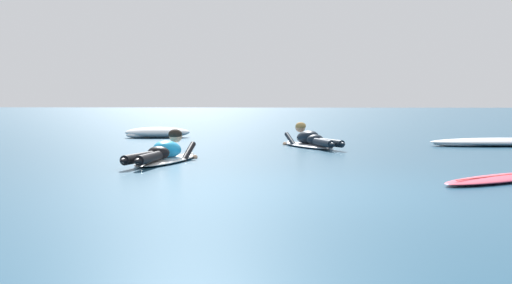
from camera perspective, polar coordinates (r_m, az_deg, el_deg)
ground_plane at (r=17.76m, az=4.20°, el=0.24°), size 120.00×120.00×0.00m
surfer_near at (r=11.26m, az=-7.18°, el=-0.92°), size 0.88×2.70×0.54m
surfer_far at (r=14.72m, az=4.27°, el=0.12°), size 1.35×2.49×0.53m
drifting_surfboard at (r=9.24m, az=18.75°, el=-2.66°), size 1.95×1.84×0.16m
whitewater_mid_left at (r=15.99m, az=18.63°, el=-0.01°), size 3.14×1.36×0.17m
whitewater_mid_right at (r=18.44m, az=-7.66°, el=0.72°), size 1.77×1.25×0.27m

